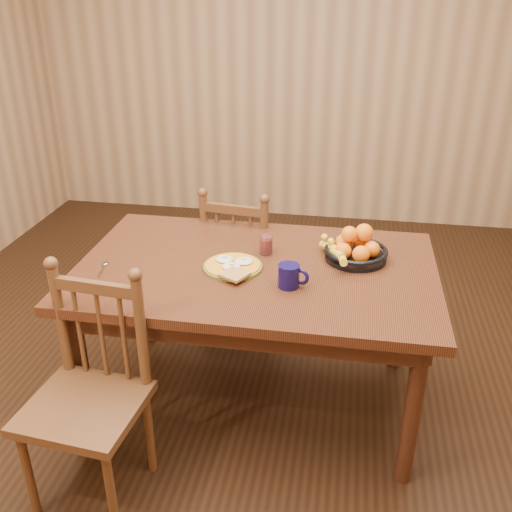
% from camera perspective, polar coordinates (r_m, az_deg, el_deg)
% --- Properties ---
extents(room, '(4.52, 5.02, 2.72)m').
position_cam_1_polar(room, '(2.34, 0.00, 12.17)').
color(room, black).
rests_on(room, ground).
extents(dining_table, '(1.60, 1.00, 0.75)m').
position_cam_1_polar(dining_table, '(2.60, 0.00, -2.68)').
color(dining_table, black).
rests_on(dining_table, ground).
extents(chair_far, '(0.45, 0.44, 0.91)m').
position_cam_1_polar(chair_far, '(3.25, -1.38, -0.88)').
color(chair_far, '#4A2B16').
rests_on(chair_far, ground).
extents(chair_near, '(0.46, 0.45, 0.94)m').
position_cam_1_polar(chair_near, '(2.36, -16.37, -13.34)').
color(chair_near, '#4A2B16').
rests_on(chair_near, ground).
extents(breakfast_plate, '(0.26, 0.31, 0.04)m').
position_cam_1_polar(breakfast_plate, '(2.53, -2.32, -1.01)').
color(breakfast_plate, '#59601E').
rests_on(breakfast_plate, dining_table).
extents(fork, '(0.07, 0.18, 0.00)m').
position_cam_1_polar(fork, '(2.51, -3.35, -1.45)').
color(fork, silver).
rests_on(fork, dining_table).
extents(spoon, '(0.05, 0.16, 0.01)m').
position_cam_1_polar(spoon, '(2.64, -14.94, -0.92)').
color(spoon, silver).
rests_on(spoon, dining_table).
extents(coffee_mug, '(0.13, 0.09, 0.10)m').
position_cam_1_polar(coffee_mug, '(2.37, 3.41, -1.98)').
color(coffee_mug, '#0D0935').
rests_on(coffee_mug, dining_table).
extents(juice_glass, '(0.06, 0.06, 0.09)m').
position_cam_1_polar(juice_glass, '(2.65, 1.02, 1.08)').
color(juice_glass, silver).
rests_on(juice_glass, dining_table).
extents(fruit_bowl, '(0.32, 0.32, 0.17)m').
position_cam_1_polar(fruit_bowl, '(2.63, 9.82, 0.70)').
color(fruit_bowl, black).
rests_on(fruit_bowl, dining_table).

